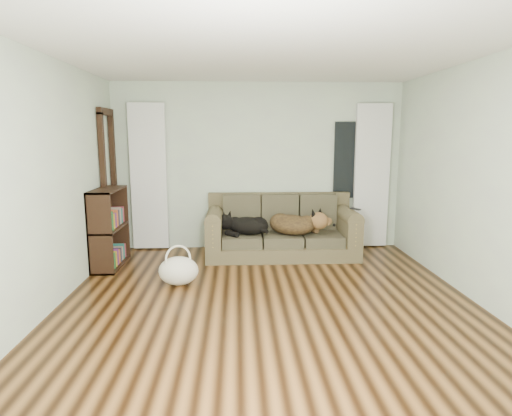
{
  "coord_description": "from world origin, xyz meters",
  "views": [
    {
      "loc": [
        -0.33,
        -4.25,
        1.79
      ],
      "look_at": [
        -0.07,
        1.6,
        0.79
      ],
      "focal_mm": 30.0,
      "sensor_mm": 36.0,
      "label": 1
    }
  ],
  "objects_px": {
    "dog_black_lab": "(246,225)",
    "tote_bag": "(179,272)",
    "sofa": "(281,226)",
    "dog_shepherd": "(295,225)",
    "bookshelf": "(109,231)"
  },
  "relations": [
    {
      "from": "dog_black_lab",
      "to": "dog_shepherd",
      "type": "bearing_deg",
      "value": 16.43
    },
    {
      "from": "dog_black_lab",
      "to": "dog_shepherd",
      "type": "relative_size",
      "value": 0.85
    },
    {
      "from": "sofa",
      "to": "dog_black_lab",
      "type": "height_order",
      "value": "sofa"
    },
    {
      "from": "dog_black_lab",
      "to": "tote_bag",
      "type": "height_order",
      "value": "dog_black_lab"
    },
    {
      "from": "sofa",
      "to": "tote_bag",
      "type": "distance_m",
      "value": 1.87
    },
    {
      "from": "dog_black_lab",
      "to": "dog_shepherd",
      "type": "xyz_separation_m",
      "value": [
        0.72,
        -0.05,
        0.01
      ]
    },
    {
      "from": "tote_bag",
      "to": "dog_black_lab",
      "type": "bearing_deg",
      "value": 54.48
    },
    {
      "from": "tote_bag",
      "to": "bookshelf",
      "type": "relative_size",
      "value": 0.44
    },
    {
      "from": "dog_black_lab",
      "to": "bookshelf",
      "type": "bearing_deg",
      "value": -149.02
    },
    {
      "from": "bookshelf",
      "to": "sofa",
      "type": "bearing_deg",
      "value": 4.28
    },
    {
      "from": "sofa",
      "to": "bookshelf",
      "type": "xyz_separation_m",
      "value": [
        -2.42,
        -0.42,
        0.05
      ]
    },
    {
      "from": "dog_shepherd",
      "to": "sofa",
      "type": "bearing_deg",
      "value": 5.07
    },
    {
      "from": "dog_black_lab",
      "to": "tote_bag",
      "type": "distance_m",
      "value": 1.47
    },
    {
      "from": "sofa",
      "to": "dog_shepherd",
      "type": "bearing_deg",
      "value": -29.86
    },
    {
      "from": "sofa",
      "to": "dog_black_lab",
      "type": "relative_size",
      "value": 3.61
    }
  ]
}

